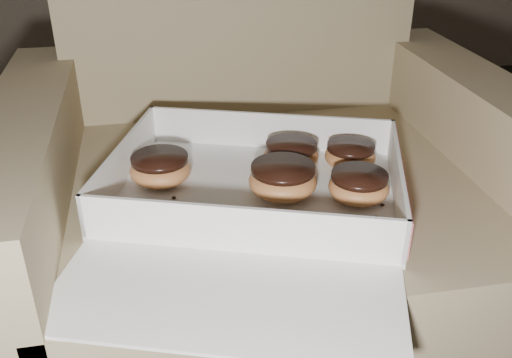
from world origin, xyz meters
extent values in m
cube|color=#897857|center=(-0.40, 0.60, 0.21)|extent=(0.71, 0.71, 0.41)
cube|color=#897857|center=(-0.78, 0.60, 0.28)|extent=(0.12, 0.71, 0.55)
cube|color=#897857|center=(-0.02, 0.60, 0.28)|extent=(0.12, 0.71, 0.55)
cube|color=white|center=(-0.44, 0.52, 0.42)|extent=(0.52, 0.45, 0.01)
cube|color=white|center=(-0.38, 0.68, 0.45)|extent=(0.42, 0.15, 0.07)
cube|color=white|center=(-0.49, 0.37, 0.45)|extent=(0.42, 0.15, 0.07)
cube|color=white|center=(-0.64, 0.59, 0.45)|extent=(0.11, 0.31, 0.07)
cube|color=white|center=(-0.23, 0.45, 0.45)|extent=(0.11, 0.31, 0.07)
cube|color=#D4555F|center=(-0.23, 0.45, 0.45)|extent=(0.11, 0.30, 0.06)
cube|color=white|center=(-0.52, 0.28, 0.42)|extent=(0.47, 0.32, 0.01)
ellipsoid|color=#CA8146|center=(-0.36, 0.59, 0.44)|extent=(0.09, 0.09, 0.04)
cylinder|color=black|center=(-0.36, 0.59, 0.46)|extent=(0.09, 0.09, 0.01)
ellipsoid|color=#CA8146|center=(-0.40, 0.50, 0.45)|extent=(0.11, 0.11, 0.05)
cylinder|color=black|center=(-0.40, 0.50, 0.47)|extent=(0.10, 0.10, 0.01)
ellipsoid|color=#CA8146|center=(-0.58, 0.58, 0.44)|extent=(0.10, 0.10, 0.05)
cylinder|color=black|center=(-0.58, 0.58, 0.46)|extent=(0.09, 0.09, 0.01)
ellipsoid|color=#CA8146|center=(-0.26, 0.57, 0.44)|extent=(0.09, 0.09, 0.04)
cylinder|color=black|center=(-0.26, 0.57, 0.46)|extent=(0.08, 0.08, 0.01)
ellipsoid|color=#CA8146|center=(-0.29, 0.46, 0.44)|extent=(0.09, 0.09, 0.04)
cylinder|color=black|center=(-0.29, 0.46, 0.46)|extent=(0.09, 0.09, 0.01)
ellipsoid|color=black|center=(-0.55, 0.50, 0.42)|extent=(0.01, 0.01, 0.00)
ellipsoid|color=black|center=(-0.28, 0.41, 0.42)|extent=(0.01, 0.01, 0.00)
ellipsoid|color=black|center=(-0.29, 0.38, 0.42)|extent=(0.01, 0.01, 0.00)
ellipsoid|color=black|center=(-0.26, 0.44, 0.42)|extent=(0.01, 0.01, 0.00)
ellipsoid|color=black|center=(-0.57, 0.52, 0.42)|extent=(0.01, 0.01, 0.00)
camera|label=1|loc=(-0.58, -0.25, 0.87)|focal=40.00mm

